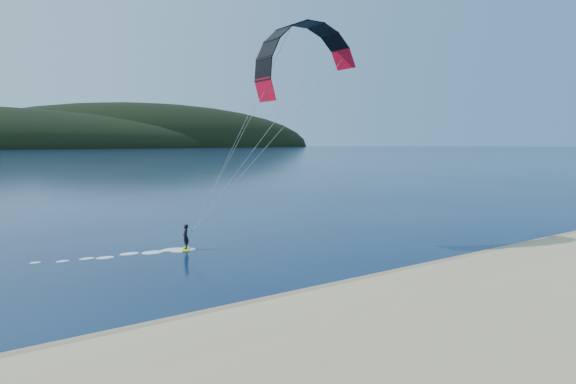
{
  "coord_description": "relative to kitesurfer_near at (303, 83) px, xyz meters",
  "views": [
    {
      "loc": [
        -14.7,
        -15.47,
        8.16
      ],
      "look_at": [
        3.16,
        10.0,
        5.0
      ],
      "focal_mm": 30.69,
      "sensor_mm": 36.0,
      "label": 1
    }
  ],
  "objects": [
    {
      "name": "ground",
      "position": [
        -8.44,
        -15.53,
        -12.74
      ],
      "size": [
        1800.0,
        1800.0,
        0.0
      ],
      "primitive_type": "plane",
      "color": "#071533",
      "rests_on": "ground"
    },
    {
      "name": "wet_sand",
      "position": [
        -8.44,
        -11.03,
        -12.69
      ],
      "size": [
        220.0,
        2.5,
        0.1
      ],
      "color": "#927655",
      "rests_on": "ground"
    },
    {
      "name": "kitesurfer_near",
      "position": [
        0.0,
        0.0,
        0.0
      ],
      "size": [
        24.09,
        6.74,
        16.88
      ],
      "color": "#B9EA1B",
      "rests_on": "ground"
    }
  ]
}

